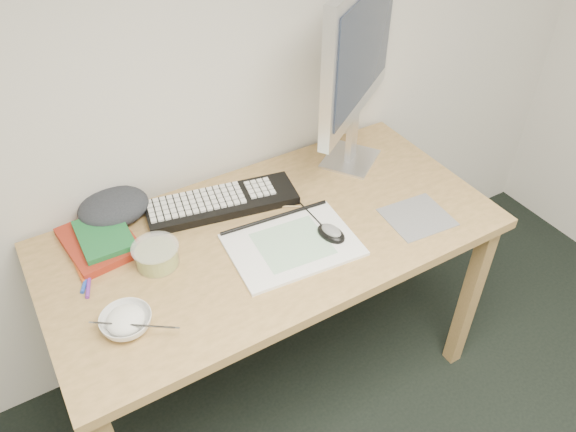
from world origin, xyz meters
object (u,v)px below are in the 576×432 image
monitor (359,54)px  rice_bowl (126,322)px  desk (273,250)px  sketchpad (292,245)px  keyboard (222,202)px

monitor → rice_bowl: (-0.94, -0.33, -0.38)m
desk → sketchpad: size_ratio=3.71×
sketchpad → monitor: size_ratio=0.58×
keyboard → rice_bowl: (-0.43, -0.33, 0.01)m
rice_bowl → keyboard: bearing=37.5°
sketchpad → rice_bowl: bearing=-170.2°
keyboard → monitor: (0.51, 0.00, 0.39)m
keyboard → monitor: monitor is taller
sketchpad → monitor: bearing=39.3°
desk → rice_bowl: 0.53m
desk → rice_bowl: size_ratio=10.46×
keyboard → sketchpad: bearing=-59.7°
monitor → sketchpad: bearing=-179.8°
keyboard → rice_bowl: bearing=-131.5°
sketchpad → desk: bearing=107.0°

